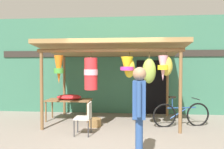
% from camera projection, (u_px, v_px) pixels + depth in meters
% --- Properties ---
extents(ground_plane, '(30.00, 30.00, 0.00)m').
position_uv_depth(ground_plane, '(114.00, 134.00, 5.69)').
color(ground_plane, gray).
extents(shop_facade, '(10.10, 0.29, 3.63)m').
position_uv_depth(shop_facade, '(120.00, 65.00, 8.28)').
color(shop_facade, '#387056').
rests_on(shop_facade, ground_plane).
extents(market_stall_canopy, '(4.27, 2.55, 2.50)m').
position_uv_depth(market_stall_canopy, '(114.00, 55.00, 6.60)').
color(market_stall_canopy, brown).
rests_on(market_stall_canopy, ground_plane).
extents(display_table, '(1.45, 0.67, 0.68)m').
position_uv_depth(display_table, '(69.00, 102.00, 7.13)').
color(display_table, brown).
rests_on(display_table, ground_plane).
extents(flower_heap_on_table, '(0.81, 0.57, 0.16)m').
position_uv_depth(flower_heap_on_table, '(70.00, 97.00, 7.13)').
color(flower_heap_on_table, red).
rests_on(flower_heap_on_table, display_table).
extents(folding_chair, '(0.40, 0.40, 0.84)m').
position_uv_depth(folding_chair, '(86.00, 116.00, 5.56)').
color(folding_chair, beige).
rests_on(folding_chair, ground_plane).
extents(wicker_basket_by_table, '(0.39, 0.39, 0.23)m').
position_uv_depth(wicker_basket_by_table, '(95.00, 122.00, 6.39)').
color(wicker_basket_by_table, olive).
rests_on(wicker_basket_by_table, ground_plane).
extents(parked_bicycle, '(1.72, 0.54, 0.92)m').
position_uv_depth(parked_bicycle, '(181.00, 115.00, 6.39)').
color(parked_bicycle, black).
rests_on(parked_bicycle, ground_plane).
extents(vendor_in_orange, '(0.25, 0.59, 1.75)m').
position_uv_depth(vendor_in_orange, '(139.00, 107.00, 3.81)').
color(vendor_in_orange, '#2D5193').
rests_on(vendor_in_orange, ground_plane).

